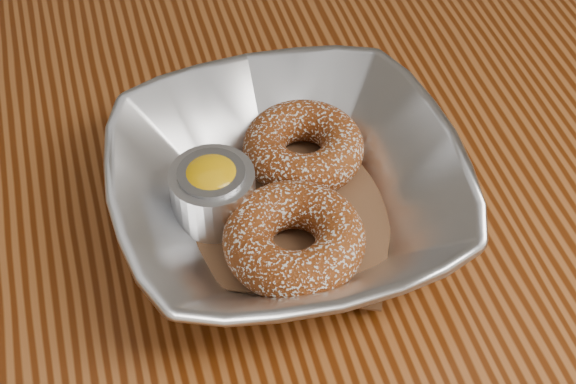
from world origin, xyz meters
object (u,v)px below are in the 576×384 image
object	(u,v)px
serving_bowl	(288,193)
donut_back	(303,147)
ramekin	(213,191)
donut_front	(294,239)
table	(203,314)

from	to	relation	value
serving_bowl	donut_back	size ratio (longest dim) A/B	2.73
ramekin	serving_bowl	bearing A→B (deg)	-15.15
serving_bowl	donut_front	world-z (taller)	serving_bowl
donut_front	ramekin	distance (m)	0.07
donut_back	donut_front	world-z (taller)	donut_front
table	donut_front	world-z (taller)	donut_front
table	ramekin	size ratio (longest dim) A/B	20.48
donut_front	ramekin	size ratio (longest dim) A/B	1.61
table	donut_front	bearing A→B (deg)	-36.76
table	ramekin	distance (m)	0.13
table	serving_bowl	distance (m)	0.14
donut_front	donut_back	bearing A→B (deg)	69.97
table	ramekin	world-z (taller)	ramekin
ramekin	donut_back	bearing A→B (deg)	22.27
serving_bowl	ramekin	distance (m)	0.05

